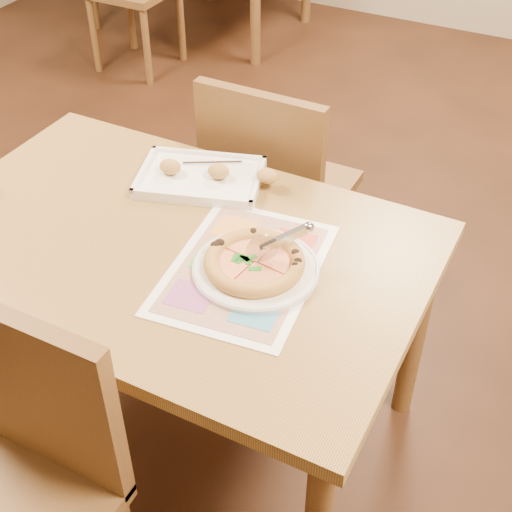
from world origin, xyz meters
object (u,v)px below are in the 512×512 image
at_px(plate, 256,269).
at_px(pizza_cutter, 278,241).
at_px(pizza, 254,262).
at_px(chair_near, 16,459).
at_px(dining_table, 170,267).
at_px(appetizer_tray, 204,177).
at_px(menu, 245,268).
at_px(chair_far, 272,176).

xyz_separation_m(plate, pizza_cutter, (0.04, 0.03, 0.08)).
bearing_deg(pizza, chair_near, -112.42).
bearing_deg(plate, dining_table, 179.74).
bearing_deg(appetizer_tray, pizza, -42.36).
height_order(dining_table, appetizer_tray, appetizer_tray).
bearing_deg(dining_table, appetizer_tray, 101.05).
relative_size(dining_table, chair_near, 2.77).
bearing_deg(dining_table, menu, -1.16).
height_order(chair_near, plate, chair_near).
bearing_deg(menu, plate, 6.54).
distance_m(dining_table, menu, 0.24).
bearing_deg(dining_table, pizza, -0.15).
distance_m(pizza_cutter, appetizer_tray, 0.43).
height_order(pizza, pizza_cutter, pizza_cutter).
distance_m(appetizer_tray, menu, 0.39).
relative_size(dining_table, chair_far, 2.77).
relative_size(chair_near, chair_far, 1.00).
distance_m(plate, menu, 0.03).
height_order(chair_near, chair_far, same).
bearing_deg(chair_far, pizza, 112.38).
height_order(dining_table, plate, plate).
height_order(pizza_cutter, appetizer_tray, pizza_cutter).
distance_m(chair_far, menu, 0.66).
distance_m(chair_near, chair_far, 1.20).
bearing_deg(menu, appetizer_tray, 134.80).
xyz_separation_m(pizza_cutter, appetizer_tray, (-0.35, 0.24, -0.07)).
bearing_deg(appetizer_tray, pizza_cutter, -34.97).
height_order(chair_far, pizza_cutter, chair_far).
relative_size(pizza, menu, 0.51).
bearing_deg(appetizer_tray, plate, -41.97).
relative_size(chair_near, appetizer_tray, 1.14).
distance_m(chair_far, pizza_cutter, 0.68).
bearing_deg(plate, chair_far, 112.75).
xyz_separation_m(pizza, pizza_cutter, (0.05, 0.03, 0.06)).
distance_m(pizza, pizza_cutter, 0.08).
bearing_deg(dining_table, plate, -0.26).
bearing_deg(menu, pizza, 8.87).
bearing_deg(pizza, plate, -5.72).
height_order(plate, menu, plate).
relative_size(appetizer_tray, menu, 0.86).
xyz_separation_m(chair_far, appetizer_tray, (-0.05, -0.33, 0.17)).
bearing_deg(menu, dining_table, 178.84).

